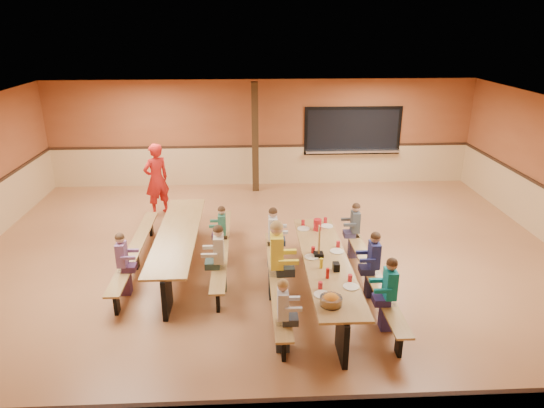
{
  "coord_description": "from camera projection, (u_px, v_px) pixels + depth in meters",
  "views": [
    {
      "loc": [
        -0.41,
        -8.57,
        4.49
      ],
      "look_at": [
        0.05,
        0.24,
        1.15
      ],
      "focal_mm": 32.0,
      "sensor_mm": 36.0,
      "label": 1
    }
  ],
  "objects": [
    {
      "name": "ground",
      "position": [
        270.0,
        262.0,
        9.61
      ],
      "size": [
        12.0,
        12.0,
        0.0
      ],
      "primitive_type": "plane",
      "color": "#99603A",
      "rests_on": "ground"
    },
    {
      "name": "room_envelope",
      "position": [
        270.0,
        231.0,
        9.37
      ],
      "size": [
        12.04,
        10.04,
        3.02
      ],
      "color": "#97512C",
      "rests_on": "ground"
    },
    {
      "name": "kitchen_pass_through",
      "position": [
        353.0,
        133.0,
        13.84
      ],
      "size": [
        2.78,
        0.28,
        1.38
      ],
      "color": "black",
      "rests_on": "ground"
    },
    {
      "name": "structural_post",
      "position": [
        255.0,
        138.0,
        13.18
      ],
      "size": [
        0.18,
        0.18,
        3.0
      ],
      "primitive_type": "cube",
      "color": "#2F200F",
      "rests_on": "ground"
    },
    {
      "name": "cafeteria_table_main",
      "position": [
        326.0,
        271.0,
        8.19
      ],
      "size": [
        1.91,
        3.7,
        0.74
      ],
      "color": "#A37A40",
      "rests_on": "ground"
    },
    {
      "name": "cafeteria_table_second",
      "position": [
        178.0,
        242.0,
        9.26
      ],
      "size": [
        1.91,
        3.7,
        0.74
      ],
      "color": "#A37A40",
      "rests_on": "ground"
    },
    {
      "name": "seated_child_white_left",
      "position": [
        283.0,
        316.0,
        6.88
      ],
      "size": [
        0.33,
        0.27,
        1.13
      ],
      "primitive_type": null,
      "color": "silver",
      "rests_on": "ground"
    },
    {
      "name": "seated_adult_yellow",
      "position": [
        277.0,
        260.0,
        8.19
      ],
      "size": [
        0.46,
        0.38,
        1.39
      ],
      "primitive_type": null,
      "color": "yellow",
      "rests_on": "ground"
    },
    {
      "name": "seated_child_grey_left",
      "position": [
        273.0,
        237.0,
        9.31
      ],
      "size": [
        0.36,
        0.29,
        1.18
      ],
      "primitive_type": null,
      "color": "silver",
      "rests_on": "ground"
    },
    {
      "name": "seated_child_teal_right",
      "position": [
        389.0,
        295.0,
        7.35
      ],
      "size": [
        0.36,
        0.3,
        1.19
      ],
      "primitive_type": null,
      "color": "#0F7E87",
      "rests_on": "ground"
    },
    {
      "name": "seated_child_navy_right",
      "position": [
        373.0,
        265.0,
        8.25
      ],
      "size": [
        0.36,
        0.29,
        1.19
      ],
      "primitive_type": null,
      "color": "navy",
      "rests_on": "ground"
    },
    {
      "name": "seated_child_char_right",
      "position": [
        355.0,
        231.0,
        9.66
      ],
      "size": [
        0.33,
        0.27,
        1.14
      ],
      "primitive_type": null,
      "color": "#444B4E",
      "rests_on": "ground"
    },
    {
      "name": "seated_child_purple_sec",
      "position": [
        123.0,
        264.0,
        8.33
      ],
      "size": [
        0.33,
        0.27,
        1.14
      ],
      "primitive_type": null,
      "color": "#7E5283",
      "rests_on": "ground"
    },
    {
      "name": "seated_child_green_sec",
      "position": [
        222.0,
        233.0,
        9.59
      ],
      "size": [
        0.32,
        0.26,
        1.1
      ],
      "primitive_type": null,
      "color": "#2E6C50",
      "rests_on": "ground"
    },
    {
      "name": "seated_child_tan_sec",
      "position": [
        219.0,
        259.0,
        8.43
      ],
      "size": [
        0.38,
        0.31,
        1.22
      ],
      "primitive_type": null,
      "color": "beige",
      "rests_on": "ground"
    },
    {
      "name": "standing_woman",
      "position": [
        157.0,
        179.0,
        11.74
      ],
      "size": [
        0.77,
        0.74,
        1.78
      ],
      "primitive_type": "imported",
      "rotation": [
        0.0,
        0.0,
        3.82
      ],
      "color": "red",
      "rests_on": "ground"
    },
    {
      "name": "punch_pitcher",
      "position": [
        317.0,
        225.0,
        9.23
      ],
      "size": [
        0.16,
        0.16,
        0.22
      ],
      "primitive_type": "cylinder",
      "color": "red",
      "rests_on": "cafeteria_table_main"
    },
    {
      "name": "chip_bowl",
      "position": [
        331.0,
        300.0,
        6.81
      ],
      "size": [
        0.32,
        0.32,
        0.15
      ],
      "primitive_type": null,
      "color": "orange",
      "rests_on": "cafeteria_table_main"
    },
    {
      "name": "napkin_dispenser",
      "position": [
        336.0,
        267.0,
        7.75
      ],
      "size": [
        0.1,
        0.14,
        0.13
      ],
      "primitive_type": "cube",
      "color": "black",
      "rests_on": "cafeteria_table_main"
    },
    {
      "name": "condiment_mustard",
      "position": [
        321.0,
        263.0,
        7.82
      ],
      "size": [
        0.06,
        0.06,
        0.17
      ],
      "primitive_type": "cylinder",
      "color": "yellow",
      "rests_on": "cafeteria_table_main"
    },
    {
      "name": "condiment_ketchup",
      "position": [
        328.0,
        273.0,
        7.51
      ],
      "size": [
        0.06,
        0.06,
        0.17
      ],
      "primitive_type": "cylinder",
      "color": "#B2140F",
      "rests_on": "cafeteria_table_main"
    },
    {
      "name": "table_paddle",
      "position": [
        319.0,
        249.0,
        8.2
      ],
      "size": [
        0.16,
        0.16,
        0.56
      ],
      "color": "black",
      "rests_on": "cafeteria_table_main"
    },
    {
      "name": "place_settings",
      "position": [
        326.0,
        257.0,
        8.09
      ],
      "size": [
        0.65,
        3.3,
        0.11
      ],
      "primitive_type": null,
      "color": "beige",
      "rests_on": "cafeteria_table_main"
    }
  ]
}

